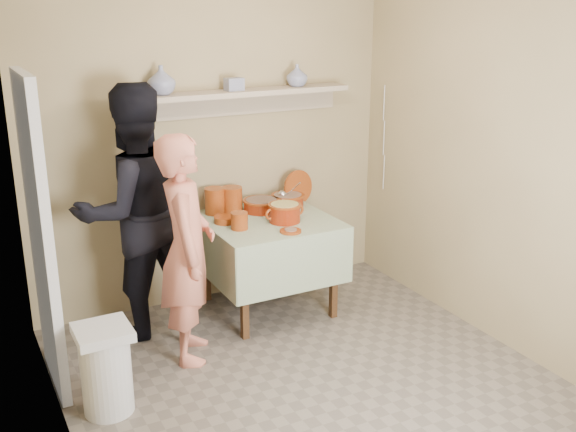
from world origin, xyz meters
TOP-DOWN VIEW (x-y plane):
  - ground at (0.00, 0.00)m, footprint 3.50×3.50m
  - tile_panel at (-1.46, 0.95)m, footprint 0.06×0.70m
  - plate_stack_a at (-0.06, 1.60)m, footprint 0.16×0.16m
  - plate_stack_b at (0.09, 1.59)m, footprint 0.17×0.17m
  - bowl_stack at (-0.04, 1.16)m, footprint 0.13×0.13m
  - empty_bowl at (-0.08, 1.35)m, footprint 0.17×0.17m
  - propped_lid at (0.70, 1.60)m, footprint 0.29×0.11m
  - vase_right at (0.69, 1.62)m, footprint 0.21×0.21m
  - vase_left at (-0.43, 1.64)m, footprint 0.29×0.29m
  - ceramic_box at (0.14, 1.62)m, footprint 0.14×0.11m
  - person_cook at (-0.56, 0.86)m, footprint 0.55×0.67m
  - person_helper at (-0.76, 1.41)m, footprint 0.99×0.82m
  - room_shell at (0.00, 0.00)m, footprint 3.04×3.54m
  - serving_table at (0.25, 1.28)m, footprint 0.97×0.97m
  - cazuela_meat_a at (0.29, 1.48)m, footprint 0.30×0.30m
  - cazuela_meat_b at (0.55, 1.51)m, footprint 0.28×0.28m
  - ladle at (0.50, 1.50)m, footprint 0.08×0.26m
  - cazuela_rice at (0.34, 1.16)m, footprint 0.33×0.25m
  - front_plate at (0.26, 0.92)m, footprint 0.16×0.16m
  - wall_shelf at (0.20, 1.65)m, footprint 1.80×0.25m
  - trash_bin at (-1.24, 0.44)m, footprint 0.32×0.32m
  - electrical_cord at (1.47, 1.48)m, footprint 0.01×0.05m

SIDE VIEW (x-z plane):
  - ground at x=0.00m, z-range 0.00..0.00m
  - trash_bin at x=-1.24m, z-range 0.00..0.56m
  - serving_table at x=0.25m, z-range 0.26..1.02m
  - front_plate at x=0.26m, z-range 0.76..0.78m
  - empty_bowl at x=-0.08m, z-range 0.76..0.81m
  - person_cook at x=-0.56m, z-range 0.00..1.58m
  - cazuela_meat_a at x=0.29m, z-range 0.77..0.87m
  - cazuela_meat_b at x=0.55m, z-range 0.77..0.87m
  - bowl_stack at x=-0.04m, z-range 0.76..0.89m
  - cazuela_rice at x=0.34m, z-range 0.77..0.92m
  - plate_stack_b at x=0.09m, z-range 0.76..0.96m
  - plate_stack_a at x=-0.06m, z-range 0.76..0.97m
  - ladle at x=0.50m, z-range 0.78..0.97m
  - propped_lid at x=0.70m, z-range 0.74..1.03m
  - person_helper at x=-0.76m, z-range 0.00..1.85m
  - tile_panel at x=-1.46m, z-range 0.00..2.00m
  - electrical_cord at x=1.47m, z-range 0.80..1.70m
  - room_shell at x=0.00m, z-range 0.30..2.92m
  - wall_shelf at x=0.20m, z-range 1.57..1.78m
  - ceramic_box at x=0.14m, z-range 1.72..1.82m
  - vase_right at x=0.69m, z-range 1.72..1.90m
  - vase_left at x=-0.43m, z-range 1.72..1.93m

